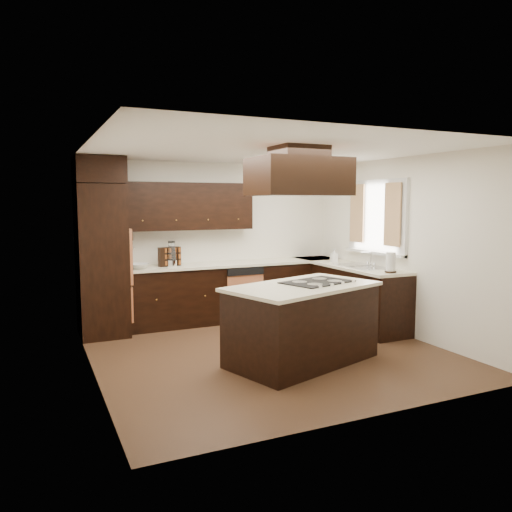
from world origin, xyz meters
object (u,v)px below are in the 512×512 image
Objects in this scene: island at (302,325)px; range_hood at (298,177)px; spice_rack at (170,257)px; oven_column at (102,261)px.

range_hood is (-0.09, -0.03, 1.72)m from island.
range_hood is at bearing -176.14° from island.
island is 1.72m from range_hood.
range_hood is 2.73m from spice_rack.
spice_rack is (0.99, 0.08, 0.00)m from oven_column.
spice_rack is at bearing 94.96° from island.
oven_column is 1.00m from spice_rack.
island is at bearing 21.74° from range_hood.
range_hood is at bearing -81.67° from spice_rack.
range_hood reaches higher than oven_column.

